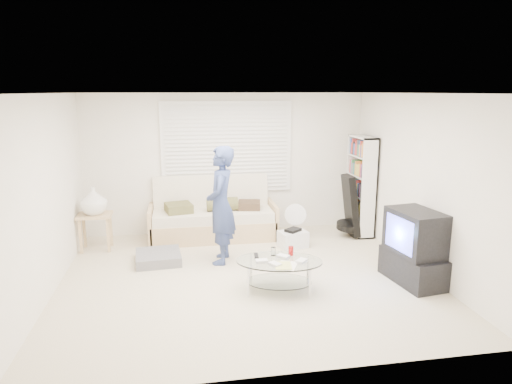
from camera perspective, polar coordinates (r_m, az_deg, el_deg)
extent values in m
plane|color=#C3B497|center=(6.43, -1.30, -10.65)|extent=(5.00, 5.00, 0.00)
cube|color=silver|center=(8.24, -3.65, 3.57)|extent=(5.00, 0.02, 2.50)
cube|color=silver|center=(3.91, 3.50, -6.57)|extent=(5.00, 0.02, 2.50)
cube|color=silver|center=(6.21, -24.84, -0.54)|extent=(0.02, 4.50, 2.50)
cube|color=silver|center=(6.86, 19.77, 1.04)|extent=(0.02, 4.50, 2.50)
cube|color=white|center=(5.91, -1.42, 12.24)|extent=(5.00, 4.50, 0.02)
cube|color=white|center=(8.17, -3.65, 5.62)|extent=(2.32, 0.06, 1.62)
cube|color=black|center=(8.16, -3.64, 5.60)|extent=(2.20, 0.01, 1.50)
cube|color=silver|center=(8.13, -3.62, 5.58)|extent=(2.16, 0.04, 1.50)
cube|color=silver|center=(8.15, -3.64, 5.60)|extent=(2.32, 0.08, 1.62)
cube|color=tan|center=(8.05, -5.37, -4.57)|extent=(2.12, 0.85, 0.34)
cube|color=beige|center=(7.96, -5.39, -2.86)|extent=(2.04, 0.79, 0.17)
cube|color=beige|center=(8.23, -5.63, -0.07)|extent=(2.04, 0.24, 0.65)
cube|color=tan|center=(8.01, -12.99, -3.98)|extent=(0.06, 0.85, 0.59)
cube|color=tan|center=(8.16, 2.08, -3.37)|extent=(0.06, 0.85, 0.59)
cube|color=#474925|center=(7.87, -9.64, -1.97)|extent=(0.50, 0.50, 0.15)
cylinder|color=#474925|center=(7.87, -4.23, -1.52)|extent=(0.53, 0.23, 0.23)
cube|color=#402E20|center=(7.99, -0.86, -1.65)|extent=(0.44, 0.44, 0.13)
cube|color=slate|center=(7.10, -12.11, -7.99)|extent=(0.71, 0.71, 0.15)
cube|color=tan|center=(7.77, -19.52, -2.76)|extent=(0.53, 0.42, 0.04)
cube|color=tan|center=(7.74, -21.09, -5.21)|extent=(0.04, 0.04, 0.57)
cube|color=tan|center=(7.66, -18.00, -5.14)|extent=(0.04, 0.04, 0.57)
cube|color=tan|center=(8.04, -20.67, -4.53)|extent=(0.04, 0.04, 0.57)
cube|color=tan|center=(7.96, -17.69, -4.46)|extent=(0.04, 0.04, 0.57)
imported|color=white|center=(7.71, -19.65, -1.02)|extent=(0.42, 0.42, 0.44)
cube|color=white|center=(8.32, 13.00, 0.77)|extent=(0.28, 0.74, 1.76)
cube|color=black|center=(8.14, 11.77, -1.69)|extent=(0.28, 0.39, 1.09)
cylinder|color=black|center=(8.22, 11.39, -4.15)|extent=(0.39, 0.40, 0.16)
cylinder|color=white|center=(8.08, 4.80, -5.66)|extent=(0.25, 0.25, 0.03)
cylinder|color=white|center=(8.03, 4.82, -4.57)|extent=(0.04, 0.04, 0.32)
cylinder|color=white|center=(7.95, 4.85, -2.76)|extent=(0.39, 0.21, 0.38)
cylinder|color=white|center=(7.95, 4.85, -2.76)|extent=(0.11, 0.08, 0.10)
cube|color=white|center=(7.60, 4.63, -5.89)|extent=(0.51, 0.41, 0.27)
cube|color=black|center=(7.55, 4.66, -4.76)|extent=(0.31, 0.30, 0.04)
cube|color=black|center=(6.57, 18.99, -8.92)|extent=(0.61, 0.97, 0.41)
cube|color=black|center=(6.41, 19.30, -4.78)|extent=(0.61, 0.82, 0.59)
cube|color=#6268FF|center=(6.27, 17.52, -5.03)|extent=(0.10, 0.58, 0.45)
ellipsoid|color=silver|center=(5.90, 2.92, -8.62)|extent=(1.24, 0.94, 0.02)
ellipsoid|color=silver|center=(6.01, 2.89, -11.12)|extent=(0.94, 0.71, 0.01)
cylinder|color=silver|center=(5.79, -0.97, -11.28)|extent=(0.03, 0.03, 0.38)
cylinder|color=silver|center=(5.79, 6.74, -11.39)|extent=(0.03, 0.03, 0.38)
cylinder|color=silver|center=(6.20, -0.66, -9.64)|extent=(0.03, 0.03, 0.38)
cylinder|color=silver|center=(6.20, 6.51, -9.73)|extent=(0.03, 0.03, 0.38)
cube|color=white|center=(5.82, 0.72, -8.62)|extent=(0.15, 0.11, 0.04)
cube|color=white|center=(5.99, 3.42, -8.04)|extent=(0.18, 0.18, 0.04)
cube|color=white|center=(5.85, 5.71, -8.58)|extent=(0.18, 0.18, 0.04)
cube|color=white|center=(5.72, 2.40, -9.01)|extent=(0.16, 0.18, 0.04)
cylinder|color=silver|center=(6.05, 2.18, -7.42)|extent=(0.06, 0.06, 0.11)
cylinder|color=red|center=(6.07, 4.38, -7.34)|extent=(0.07, 0.07, 0.12)
cube|color=black|center=(6.02, 0.04, -7.97)|extent=(0.07, 0.17, 0.02)
cube|color=white|center=(5.73, 3.93, -9.16)|extent=(0.33, 0.37, 0.01)
cube|color=#CBCF67|center=(5.71, 3.42, -9.15)|extent=(0.24, 0.30, 0.01)
imported|color=navy|center=(6.76, -4.40, -1.66)|extent=(0.55, 0.71, 1.76)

